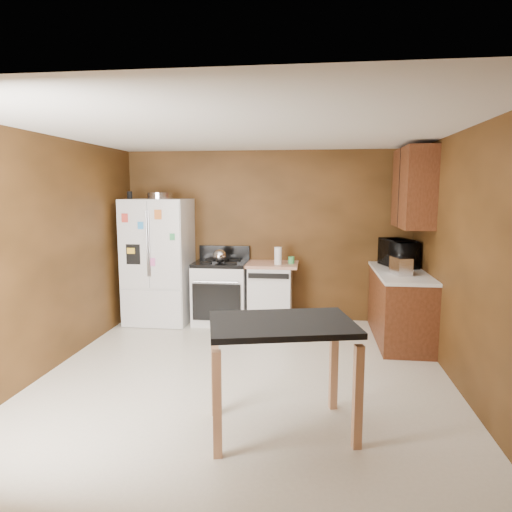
% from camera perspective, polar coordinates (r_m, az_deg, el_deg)
% --- Properties ---
extents(floor, '(4.50, 4.50, 0.00)m').
position_cam_1_polar(floor, '(4.91, -1.36, -14.84)').
color(floor, white).
rests_on(floor, ground).
extents(ceiling, '(4.50, 4.50, 0.00)m').
position_cam_1_polar(ceiling, '(4.55, -1.47, 15.51)').
color(ceiling, white).
rests_on(ceiling, ground).
extents(wall_back, '(4.20, 0.00, 4.20)m').
position_cam_1_polar(wall_back, '(6.78, 1.41, 2.52)').
color(wall_back, brown).
rests_on(wall_back, ground).
extents(wall_front, '(4.20, 0.00, 4.20)m').
position_cam_1_polar(wall_front, '(2.41, -9.43, -8.05)').
color(wall_front, brown).
rests_on(wall_front, ground).
extents(wall_left, '(0.00, 4.50, 4.50)m').
position_cam_1_polar(wall_left, '(5.30, -24.48, 0.19)').
color(wall_left, brown).
rests_on(wall_left, ground).
extents(wall_right, '(0.00, 4.50, 4.50)m').
position_cam_1_polar(wall_right, '(4.74, 24.59, -0.68)').
color(wall_right, brown).
rests_on(wall_right, ground).
extents(roasting_pan, '(0.36, 0.36, 0.09)m').
position_cam_1_polar(roasting_pan, '(6.71, -11.93, 7.38)').
color(roasting_pan, silver).
rests_on(roasting_pan, refrigerator).
extents(pen_cup, '(0.07, 0.07, 0.11)m').
position_cam_1_polar(pen_cup, '(6.77, -15.51, 7.34)').
color(pen_cup, black).
rests_on(pen_cup, refrigerator).
extents(kettle, '(0.19, 0.19, 0.19)m').
position_cam_1_polar(kettle, '(6.50, -4.55, -0.01)').
color(kettle, silver).
rests_on(kettle, gas_range).
extents(paper_towel, '(0.12, 0.12, 0.24)m').
position_cam_1_polar(paper_towel, '(6.40, 2.77, 0.02)').
color(paper_towel, white).
rests_on(paper_towel, dishwasher).
extents(green_canister, '(0.12, 0.12, 0.10)m').
position_cam_1_polar(green_canister, '(6.51, 4.44, -0.50)').
color(green_canister, '#44B25C').
rests_on(green_canister, dishwasher).
extents(toaster, '(0.25, 0.32, 0.21)m').
position_cam_1_polar(toaster, '(5.86, 17.67, -1.18)').
color(toaster, silver).
rests_on(toaster, right_cabinets).
extents(microwave, '(0.57, 0.69, 0.33)m').
position_cam_1_polar(microwave, '(6.47, 17.38, 0.23)').
color(microwave, black).
rests_on(microwave, right_cabinets).
extents(refrigerator, '(0.90, 0.80, 1.80)m').
position_cam_1_polar(refrigerator, '(6.79, -12.07, -0.63)').
color(refrigerator, white).
rests_on(refrigerator, ground).
extents(gas_range, '(0.76, 0.68, 1.10)m').
position_cam_1_polar(gas_range, '(6.69, -4.38, -4.43)').
color(gas_range, white).
rests_on(gas_range, ground).
extents(dishwasher, '(0.78, 0.63, 0.89)m').
position_cam_1_polar(dishwasher, '(6.61, 1.81, -4.64)').
color(dishwasher, white).
rests_on(dishwasher, ground).
extents(right_cabinets, '(0.63, 1.58, 2.45)m').
position_cam_1_polar(right_cabinets, '(6.15, 17.97, -1.69)').
color(right_cabinets, brown).
rests_on(right_cabinets, ground).
extents(island, '(1.26, 0.99, 0.91)m').
position_cam_1_polar(island, '(3.65, 3.24, -10.39)').
color(island, black).
rests_on(island, ground).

